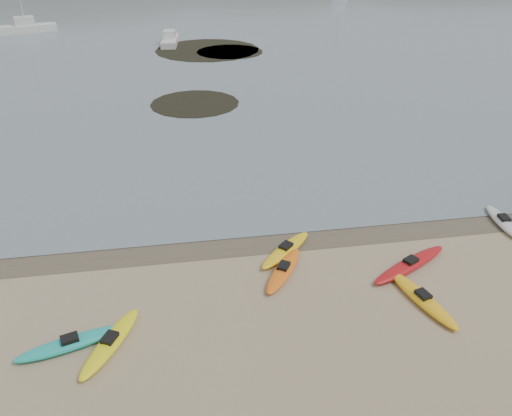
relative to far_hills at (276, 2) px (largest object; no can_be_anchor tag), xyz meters
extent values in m
plane|color=tan|center=(-39.38, -193.97, 15.93)|extent=(600.00, 600.00, 0.00)
plane|color=brown|center=(-39.38, -194.27, 15.93)|extent=(60.00, 60.00, 0.00)
ellipsoid|color=yellow|center=(-38.33, -195.40, 16.10)|extent=(2.91, 2.87, 0.34)
ellipsoid|color=orange|center=(-38.72, -196.79, 16.10)|extent=(2.34, 3.13, 0.34)
ellipsoid|color=silver|center=(-27.88, -194.77, 16.10)|extent=(0.99, 3.08, 0.34)
ellipsoid|color=#1CADA1|center=(-46.49, -199.57, 16.10)|extent=(3.61, 1.74, 0.34)
ellipsoid|color=#B71216|center=(-33.57, -197.23, 16.10)|extent=(4.10, 2.61, 0.34)
ellipsoid|color=yellow|center=(-45.19, -199.74, 16.10)|extent=(2.17, 3.38, 0.34)
ellipsoid|color=yellow|center=(-34.02, -199.31, 16.10)|extent=(1.64, 3.72, 0.34)
cylinder|color=black|center=(-41.05, -174.65, 15.96)|extent=(6.85, 6.85, 0.04)
cylinder|color=black|center=(-38.66, -156.10, 15.96)|extent=(11.41, 11.41, 0.04)
cylinder|color=black|center=(-36.36, -157.51, 15.96)|extent=(7.20, 7.20, 0.04)
cube|color=silver|center=(-60.64, -142.44, 16.44)|extent=(7.61, 4.11, 1.03)
cube|color=silver|center=(-42.66, -152.57, 16.34)|extent=(2.14, 5.99, 0.82)
ellipsoid|color=#384235|center=(-84.38, 1.03, -2.07)|extent=(220.00, 120.00, 80.00)
ellipsoid|color=#384235|center=(-4.38, -3.97, 0.63)|extent=(200.00, 110.00, 68.00)
camera|label=1|loc=(-42.36, -212.42, 28.17)|focal=35.00mm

